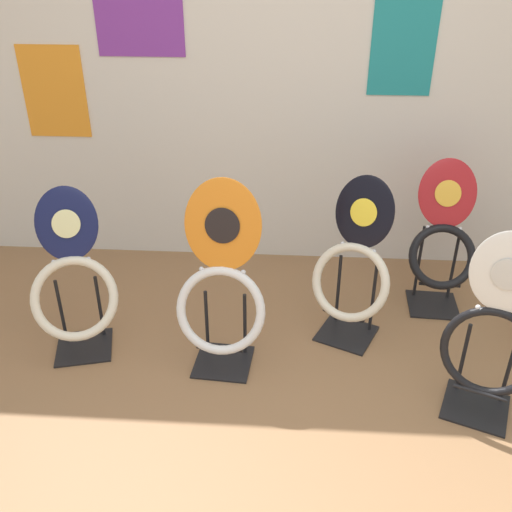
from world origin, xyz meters
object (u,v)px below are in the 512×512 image
(toilet_seat_display_navy_moon, at_px, (73,283))
(toilet_seat_display_white_plain, at_px, (493,336))
(toilet_seat_display_crimson_swirl, at_px, (443,243))
(toilet_seat_display_orange_sun, at_px, (221,292))
(toilet_seat_display_jazz_black, at_px, (353,269))

(toilet_seat_display_navy_moon, distance_m, toilet_seat_display_white_plain, 1.96)
(toilet_seat_display_crimson_swirl, distance_m, toilet_seat_display_orange_sun, 1.31)
(toilet_seat_display_crimson_swirl, distance_m, toilet_seat_display_white_plain, 0.85)
(toilet_seat_display_navy_moon, bearing_deg, toilet_seat_display_jazz_black, 8.22)
(toilet_seat_display_navy_moon, height_order, toilet_seat_display_orange_sun, toilet_seat_display_orange_sun)
(toilet_seat_display_crimson_swirl, relative_size, toilet_seat_display_white_plain, 0.94)
(toilet_seat_display_navy_moon, relative_size, toilet_seat_display_jazz_black, 0.96)
(toilet_seat_display_navy_moon, relative_size, toilet_seat_display_orange_sun, 0.88)
(toilet_seat_display_navy_moon, bearing_deg, toilet_seat_display_orange_sun, -5.96)
(toilet_seat_display_jazz_black, bearing_deg, toilet_seat_display_navy_moon, -171.78)
(toilet_seat_display_orange_sun, bearing_deg, toilet_seat_display_crimson_swirl, 27.27)
(toilet_seat_display_navy_moon, distance_m, toilet_seat_display_jazz_black, 1.41)
(toilet_seat_display_white_plain, bearing_deg, toilet_seat_display_navy_moon, 170.23)
(toilet_seat_display_white_plain, bearing_deg, toilet_seat_display_crimson_swirl, 91.66)
(toilet_seat_display_crimson_swirl, xyz_separation_m, toilet_seat_display_navy_moon, (-1.91, -0.52, -0.02))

